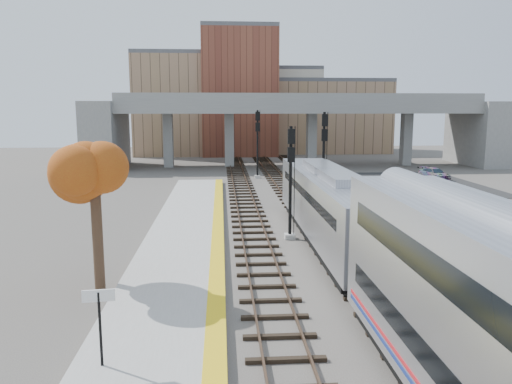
{
  "coord_description": "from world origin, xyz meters",
  "views": [
    {
      "loc": [
        -5.1,
        -21.3,
        7.62
      ],
      "look_at": [
        -2.96,
        9.17,
        2.5
      ],
      "focal_mm": 35.0,
      "sensor_mm": 36.0,
      "label": 1
    }
  ],
  "objects_px": {
    "signal_mast_near": "(290,186)",
    "signal_mast_far": "(258,144)",
    "car_a": "(407,184)",
    "car_b": "(398,180)",
    "car_c": "(435,174)",
    "locomotive": "(330,204)",
    "signal_mast_mid": "(324,159)",
    "tree": "(94,166)"
  },
  "relations": [
    {
      "from": "signal_mast_near",
      "to": "signal_mast_far",
      "type": "xyz_separation_m",
      "value": [
        -0.0,
        26.22,
        0.56
      ]
    },
    {
      "from": "car_a",
      "to": "car_b",
      "type": "xyz_separation_m",
      "value": [
        -0.19,
        1.91,
        0.04
      ]
    },
    {
      "from": "car_a",
      "to": "car_c",
      "type": "distance_m",
      "value": 8.88
    },
    {
      "from": "signal_mast_far",
      "to": "car_c",
      "type": "xyz_separation_m",
      "value": [
        19.11,
        -2.44,
        -3.12
      ]
    },
    {
      "from": "locomotive",
      "to": "car_b",
      "type": "xyz_separation_m",
      "value": [
        11.16,
        19.89,
        -1.6
      ]
    },
    {
      "from": "locomotive",
      "to": "car_c",
      "type": "distance_m",
      "value": 30.12
    },
    {
      "from": "signal_mast_near",
      "to": "car_c",
      "type": "bearing_deg",
      "value": 51.21
    },
    {
      "from": "car_b",
      "to": "signal_mast_near",
      "type": "bearing_deg",
      "value": -133.28
    },
    {
      "from": "signal_mast_near",
      "to": "signal_mast_mid",
      "type": "distance_m",
      "value": 11.27
    },
    {
      "from": "tree",
      "to": "car_c",
      "type": "height_order",
      "value": "tree"
    },
    {
      "from": "signal_mast_mid",
      "to": "signal_mast_far",
      "type": "height_order",
      "value": "signal_mast_far"
    },
    {
      "from": "car_c",
      "to": "signal_mast_near",
      "type": "bearing_deg",
      "value": -142.93
    },
    {
      "from": "tree",
      "to": "car_c",
      "type": "xyz_separation_m",
      "value": [
        28.31,
        31.48,
        -4.66
      ]
    },
    {
      "from": "locomotive",
      "to": "signal_mast_far",
      "type": "distance_m",
      "value": 27.37
    },
    {
      "from": "signal_mast_far",
      "to": "car_c",
      "type": "bearing_deg",
      "value": -7.28
    },
    {
      "from": "locomotive",
      "to": "signal_mast_mid",
      "type": "bearing_deg",
      "value": 80.15
    },
    {
      "from": "locomotive",
      "to": "signal_mast_near",
      "type": "bearing_deg",
      "value": 153.79
    },
    {
      "from": "signal_mast_near",
      "to": "car_a",
      "type": "bearing_deg",
      "value": 51.56
    },
    {
      "from": "signal_mast_near",
      "to": "car_b",
      "type": "distance_m",
      "value": 23.19
    },
    {
      "from": "car_c",
      "to": "locomotive",
      "type": "bearing_deg",
      "value": -138.57
    },
    {
      "from": "signal_mast_mid",
      "to": "car_b",
      "type": "bearing_deg",
      "value": 42.44
    },
    {
      "from": "locomotive",
      "to": "car_b",
      "type": "height_order",
      "value": "locomotive"
    },
    {
      "from": "car_a",
      "to": "tree",
      "type": "bearing_deg",
      "value": -134.6
    },
    {
      "from": "locomotive",
      "to": "signal_mast_near",
      "type": "height_order",
      "value": "signal_mast_near"
    },
    {
      "from": "signal_mast_near",
      "to": "car_b",
      "type": "height_order",
      "value": "signal_mast_near"
    },
    {
      "from": "car_c",
      "to": "signal_mast_far",
      "type": "bearing_deg",
      "value": 158.59
    },
    {
      "from": "signal_mast_near",
      "to": "car_c",
      "type": "height_order",
      "value": "signal_mast_near"
    },
    {
      "from": "signal_mast_near",
      "to": "tree",
      "type": "xyz_separation_m",
      "value": [
        -9.2,
        -7.7,
        2.1
      ]
    },
    {
      "from": "signal_mast_near",
      "to": "car_a",
      "type": "height_order",
      "value": "signal_mast_near"
    },
    {
      "from": "locomotive",
      "to": "car_b",
      "type": "relative_size",
      "value": 4.95
    },
    {
      "from": "tree",
      "to": "car_b",
      "type": "xyz_separation_m",
      "value": [
        22.46,
        26.56,
        -4.63
      ]
    },
    {
      "from": "signal_mast_near",
      "to": "tree",
      "type": "height_order",
      "value": "tree"
    },
    {
      "from": "signal_mast_mid",
      "to": "car_b",
      "type": "relative_size",
      "value": 1.91
    },
    {
      "from": "signal_mast_near",
      "to": "car_c",
      "type": "xyz_separation_m",
      "value": [
        19.11,
        23.77,
        -2.56
      ]
    },
    {
      "from": "signal_mast_mid",
      "to": "signal_mast_far",
      "type": "relative_size",
      "value": 0.99
    },
    {
      "from": "tree",
      "to": "car_c",
      "type": "relative_size",
      "value": 1.71
    },
    {
      "from": "locomotive",
      "to": "signal_mast_near",
      "type": "xyz_separation_m",
      "value": [
        -2.1,
        1.03,
        0.93
      ]
    },
    {
      "from": "car_c",
      "to": "tree",
      "type": "bearing_deg",
      "value": -146.1
    },
    {
      "from": "signal_mast_far",
      "to": "signal_mast_mid",
      "type": "bearing_deg",
      "value": -75.39
    },
    {
      "from": "tree",
      "to": "car_c",
      "type": "distance_m",
      "value": 42.59
    },
    {
      "from": "signal_mast_mid",
      "to": "car_b",
      "type": "xyz_separation_m",
      "value": [
        9.16,
        8.37,
        -3.03
      ]
    },
    {
      "from": "signal_mast_far",
      "to": "car_b",
      "type": "height_order",
      "value": "signal_mast_far"
    }
  ]
}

